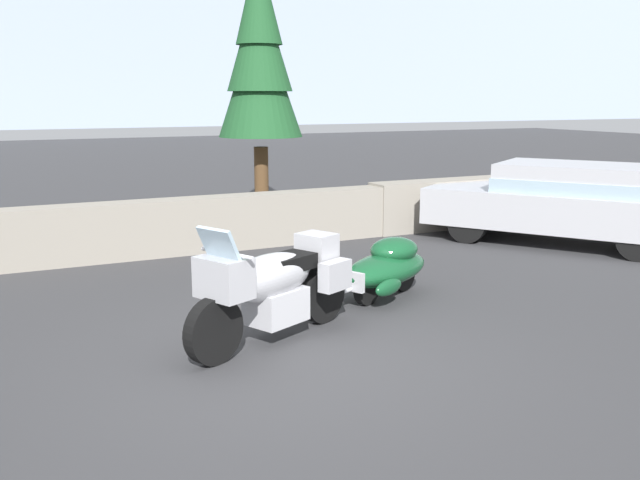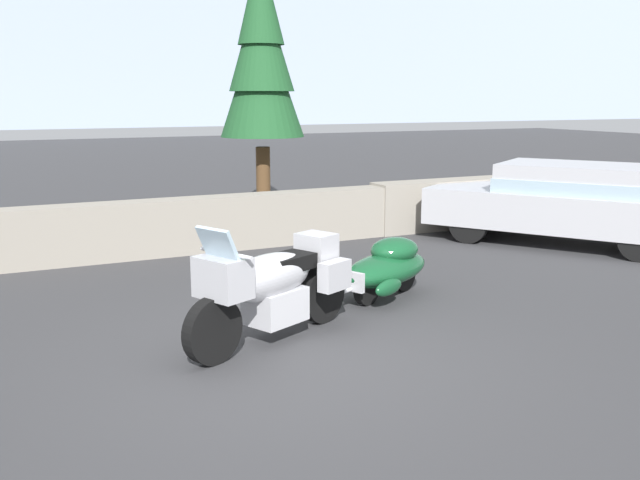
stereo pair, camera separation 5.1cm
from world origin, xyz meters
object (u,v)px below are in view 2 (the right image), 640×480
at_px(touring_motorcycle, 271,284).
at_px(car_shaped_trailer, 387,266).
at_px(pine_tree_tall, 261,54).
at_px(sedan_at_right_edge, 566,200).

bearing_deg(touring_motorcycle, car_shaped_trailer, 24.83).
relative_size(car_shaped_trailer, pine_tree_tall, 0.40).
bearing_deg(car_shaped_trailer, touring_motorcycle, -155.17).
distance_m(touring_motorcycle, sedan_at_right_edge, 6.93).
bearing_deg(car_shaped_trailer, pine_tree_tall, 84.81).
bearing_deg(touring_motorcycle, pine_tree_tall, 69.79).
xyz_separation_m(touring_motorcycle, car_shaped_trailer, (1.93, 0.89, -0.21)).
bearing_deg(touring_motorcycle, sedan_at_right_edge, 20.70).
bearing_deg(pine_tree_tall, touring_motorcycle, -110.21).
height_order(car_shaped_trailer, sedan_at_right_edge, sedan_at_right_edge).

